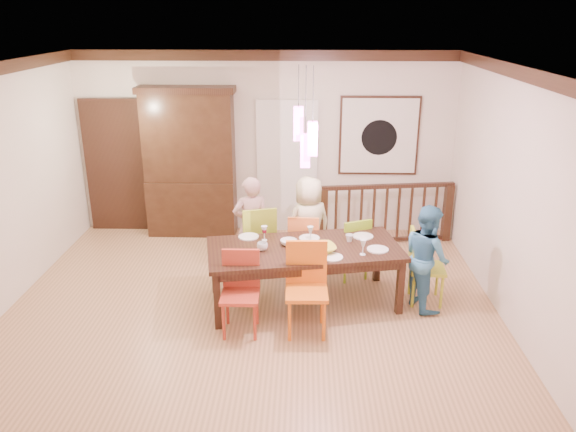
{
  "coord_description": "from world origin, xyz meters",
  "views": [
    {
      "loc": [
        0.62,
        -6.3,
        3.45
      ],
      "look_at": [
        0.43,
        0.23,
        1.06
      ],
      "focal_mm": 35.0,
      "sensor_mm": 36.0,
      "label": 1
    }
  ],
  "objects_px": {
    "chair_far_left": "(257,234)",
    "person_end_right": "(427,257)",
    "china_hutch": "(190,162)",
    "person_far_left": "(251,225)",
    "chair_end_right": "(427,262)",
    "balustrade": "(386,213)",
    "person_far_mid": "(309,225)",
    "dining_table": "(304,253)"
  },
  "relations": [
    {
      "from": "chair_far_left",
      "to": "person_end_right",
      "type": "distance_m",
      "value": 2.3
    },
    {
      "from": "chair_end_right",
      "to": "person_far_left",
      "type": "xyz_separation_m",
      "value": [
        -2.25,
        0.81,
        0.15
      ]
    },
    {
      "from": "chair_far_left",
      "to": "china_hutch",
      "type": "distance_m",
      "value": 2.0
    },
    {
      "from": "dining_table",
      "to": "person_far_mid",
      "type": "height_order",
      "value": "person_far_mid"
    },
    {
      "from": "person_far_left",
      "to": "person_end_right",
      "type": "xyz_separation_m",
      "value": [
        2.21,
        -0.92,
        -0.03
      ]
    },
    {
      "from": "person_end_right",
      "to": "person_far_mid",
      "type": "bearing_deg",
      "value": 38.35
    },
    {
      "from": "china_hutch",
      "to": "chair_end_right",
      "type": "bearing_deg",
      "value": -33.94
    },
    {
      "from": "chair_far_left",
      "to": "chair_end_right",
      "type": "relative_size",
      "value": 1.07
    },
    {
      "from": "person_end_right",
      "to": "chair_far_left",
      "type": "bearing_deg",
      "value": 49.83
    },
    {
      "from": "balustrade",
      "to": "chair_far_left",
      "type": "bearing_deg",
      "value": -156.99
    },
    {
      "from": "chair_end_right",
      "to": "balustrade",
      "type": "distance_m",
      "value": 1.92
    },
    {
      "from": "person_far_left",
      "to": "person_end_right",
      "type": "relative_size",
      "value": 1.05
    },
    {
      "from": "person_far_left",
      "to": "chair_far_left",
      "type": "bearing_deg",
      "value": 126.25
    },
    {
      "from": "dining_table",
      "to": "person_far_mid",
      "type": "xyz_separation_m",
      "value": [
        0.06,
        0.9,
        0.01
      ]
    },
    {
      "from": "chair_end_right",
      "to": "china_hutch",
      "type": "xyz_separation_m",
      "value": [
        -3.34,
        2.25,
        0.65
      ]
    },
    {
      "from": "person_far_mid",
      "to": "person_end_right",
      "type": "relative_size",
      "value": 1.05
    },
    {
      "from": "person_end_right",
      "to": "chair_end_right",
      "type": "bearing_deg",
      "value": -39.41
    },
    {
      "from": "person_far_mid",
      "to": "chair_end_right",
      "type": "bearing_deg",
      "value": 120.87
    },
    {
      "from": "chair_far_left",
      "to": "balustrade",
      "type": "bearing_deg",
      "value": -165.89
    },
    {
      "from": "dining_table",
      "to": "chair_far_left",
      "type": "height_order",
      "value": "chair_far_left"
    },
    {
      "from": "person_far_left",
      "to": "person_far_mid",
      "type": "bearing_deg",
      "value": 163.92
    },
    {
      "from": "person_far_left",
      "to": "person_end_right",
      "type": "height_order",
      "value": "person_far_left"
    },
    {
      "from": "person_end_right",
      "to": "dining_table",
      "type": "bearing_deg",
      "value": 70.37
    },
    {
      "from": "dining_table",
      "to": "chair_end_right",
      "type": "relative_size",
      "value": 2.65
    },
    {
      "from": "china_hutch",
      "to": "person_far_left",
      "type": "distance_m",
      "value": 1.88
    },
    {
      "from": "china_hutch",
      "to": "person_far_mid",
      "type": "relative_size",
      "value": 1.73
    },
    {
      "from": "chair_end_right",
      "to": "china_hutch",
      "type": "relative_size",
      "value": 0.39
    },
    {
      "from": "balustrade",
      "to": "person_end_right",
      "type": "relative_size",
      "value": 1.62
    },
    {
      "from": "chair_end_right",
      "to": "china_hutch",
      "type": "distance_m",
      "value": 4.08
    },
    {
      "from": "chair_far_left",
      "to": "person_far_mid",
      "type": "height_order",
      "value": "person_far_mid"
    },
    {
      "from": "dining_table",
      "to": "chair_end_right",
      "type": "height_order",
      "value": "chair_end_right"
    },
    {
      "from": "dining_table",
      "to": "chair_end_right",
      "type": "distance_m",
      "value": 1.53
    },
    {
      "from": "chair_far_left",
      "to": "person_far_left",
      "type": "distance_m",
      "value": 0.15
    },
    {
      "from": "chair_end_right",
      "to": "balustrade",
      "type": "height_order",
      "value": "balustrade"
    },
    {
      "from": "dining_table",
      "to": "chair_end_right",
      "type": "bearing_deg",
      "value": -7.96
    },
    {
      "from": "chair_end_right",
      "to": "person_far_mid",
      "type": "relative_size",
      "value": 0.68
    },
    {
      "from": "person_far_mid",
      "to": "china_hutch",
      "type": "bearing_deg",
      "value": -66.58
    },
    {
      "from": "dining_table",
      "to": "chair_far_left",
      "type": "relative_size",
      "value": 2.47
    },
    {
      "from": "person_far_left",
      "to": "person_far_mid",
      "type": "height_order",
      "value": "person_far_left"
    },
    {
      "from": "chair_end_right",
      "to": "person_end_right",
      "type": "distance_m",
      "value": 0.17
    },
    {
      "from": "person_end_right",
      "to": "person_far_left",
      "type": "bearing_deg",
      "value": 49.25
    },
    {
      "from": "chair_far_left",
      "to": "person_far_left",
      "type": "xyz_separation_m",
      "value": [
        -0.08,
        0.06,
        0.11
      ]
    }
  ]
}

